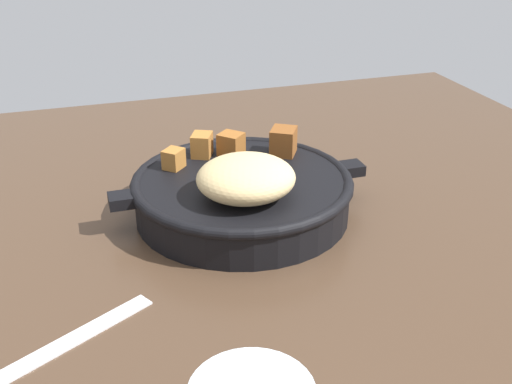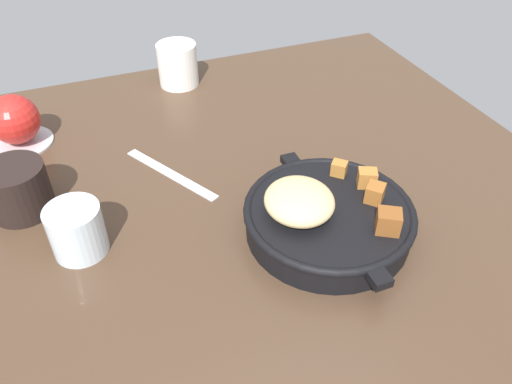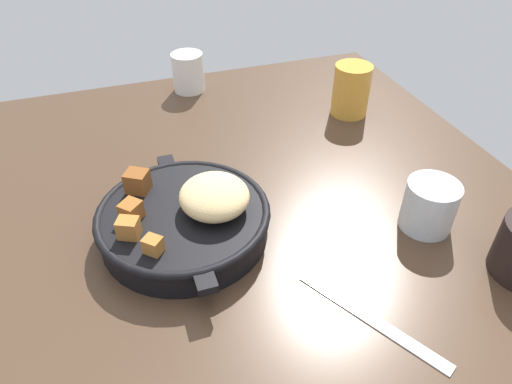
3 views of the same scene
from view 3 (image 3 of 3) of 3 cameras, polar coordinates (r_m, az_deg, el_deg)
name	(u,v)px [view 3 (image 3 of 3)]	position (r cm, az deg, el deg)	size (l,w,h in cm)	color
ground_plane	(233,251)	(63.98, -2.79, -7.27)	(109.28, 96.31, 2.40)	#473323
cast_iron_skillet	(186,217)	(63.29, -8.54, -3.09)	(27.77, 23.45, 8.32)	black
butter_knife	(371,319)	(56.63, 13.94, -14.84)	(19.54, 1.60, 0.36)	silver
white_creamer_pitcher	(188,72)	(100.69, -8.33, 14.33)	(6.47, 6.47, 7.93)	white
water_glass_short	(429,206)	(67.90, 20.49, -1.58)	(7.23, 7.23, 7.10)	silver
juice_glass_amber	(351,90)	(92.00, 11.59, 12.16)	(7.00, 7.00, 9.75)	gold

